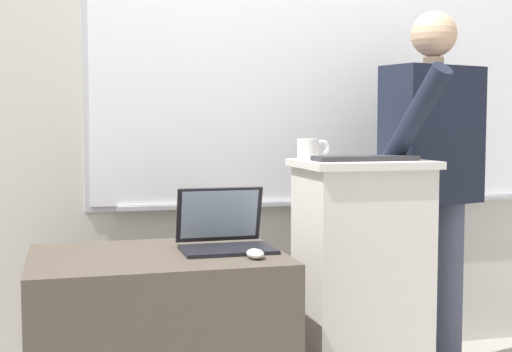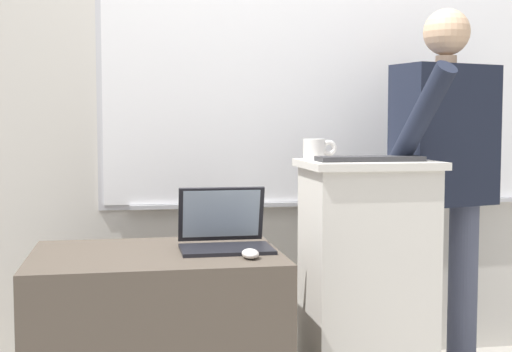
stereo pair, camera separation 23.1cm
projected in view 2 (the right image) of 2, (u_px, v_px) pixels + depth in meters
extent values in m
cube|color=beige|center=(272.00, 69.00, 3.44)|extent=(6.40, 0.12, 2.84)
cube|color=#B7B7BC|center=(346.00, 86.00, 3.45)|extent=(2.36, 0.02, 1.16)
cube|color=white|center=(346.00, 86.00, 3.44)|extent=(2.31, 0.02, 1.11)
cube|color=#B7B7BC|center=(346.00, 203.00, 3.47)|extent=(2.08, 0.04, 0.02)
cube|color=beige|center=(366.00, 288.00, 2.90)|extent=(0.48, 0.39, 0.98)
cube|color=beige|center=(368.00, 164.00, 2.86)|extent=(0.53, 0.42, 0.03)
cube|color=#4C4238|center=(157.00, 343.00, 2.66)|extent=(0.92, 0.67, 0.69)
cylinder|color=#474C60|center=(419.00, 298.00, 3.09)|extent=(0.13, 0.13, 0.81)
cylinder|color=#474C60|center=(463.00, 292.00, 3.20)|extent=(0.13, 0.13, 0.81)
cube|color=black|center=(445.00, 135.00, 3.09)|extent=(0.49, 0.33, 0.61)
cylinder|color=tan|center=(446.00, 60.00, 3.06)|extent=(0.09, 0.09, 0.04)
sphere|color=tan|center=(447.00, 32.00, 3.06)|extent=(0.20, 0.20, 0.20)
cylinder|color=black|center=(416.00, 128.00, 2.80)|extent=(0.20, 0.43, 0.50)
cylinder|color=black|center=(487.00, 140.00, 3.20)|extent=(0.08, 0.08, 0.57)
cube|color=black|center=(226.00, 249.00, 2.66)|extent=(0.34, 0.23, 0.01)
cube|color=black|center=(221.00, 214.00, 2.80)|extent=(0.34, 0.07, 0.22)
cube|color=#8C9EB2|center=(221.00, 214.00, 2.79)|extent=(0.30, 0.06, 0.19)
cube|color=#2D2D30|center=(370.00, 159.00, 2.81)|extent=(0.42, 0.13, 0.02)
ellipsoid|color=silver|center=(250.00, 254.00, 2.51)|extent=(0.06, 0.10, 0.03)
cylinder|color=silver|center=(314.00, 149.00, 2.96)|extent=(0.09, 0.09, 0.08)
torus|color=silver|center=(329.00, 148.00, 2.97)|extent=(0.07, 0.02, 0.07)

